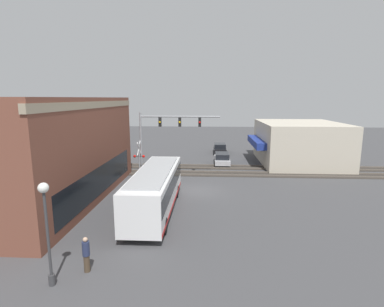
{
  "coord_description": "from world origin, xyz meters",
  "views": [
    {
      "loc": [
        -25.39,
        -0.97,
        8.04
      ],
      "look_at": [
        3.5,
        0.68,
        2.66
      ],
      "focal_mm": 28.0,
      "sensor_mm": 36.0,
      "label": 1
    }
  ],
  "objects_px": {
    "crossing_signal": "(139,156)",
    "streetlamp": "(47,225)",
    "parked_car_silver": "(222,159)",
    "parked_car_black": "(220,149)",
    "city_bus": "(155,189)",
    "pedestrian_by_lamp": "(86,254)"
  },
  "relations": [
    {
      "from": "crossing_signal",
      "to": "streetlamp",
      "type": "relative_size",
      "value": 0.82
    },
    {
      "from": "streetlamp",
      "to": "parked_car_silver",
      "type": "bearing_deg",
      "value": -18.69
    },
    {
      "from": "crossing_signal",
      "to": "parked_car_black",
      "type": "xyz_separation_m",
      "value": [
        14.83,
        -8.6,
        -1.63
      ]
    },
    {
      "from": "city_bus",
      "to": "parked_car_black",
      "type": "relative_size",
      "value": 2.5
    },
    {
      "from": "pedestrian_by_lamp",
      "to": "parked_car_black",
      "type": "bearing_deg",
      "value": -13.08
    },
    {
      "from": "crossing_signal",
      "to": "pedestrian_by_lamp",
      "type": "xyz_separation_m",
      "value": [
        -16.51,
        -1.31,
        -1.42
      ]
    },
    {
      "from": "crossing_signal",
      "to": "parked_car_silver",
      "type": "relative_size",
      "value": 0.82
    },
    {
      "from": "city_bus",
      "to": "crossing_signal",
      "type": "xyz_separation_m",
      "value": [
        8.77,
        3.2,
        0.59
      ]
    },
    {
      "from": "city_bus",
      "to": "pedestrian_by_lamp",
      "type": "height_order",
      "value": "city_bus"
    },
    {
      "from": "streetlamp",
      "to": "parked_car_black",
      "type": "xyz_separation_m",
      "value": [
        32.45,
        -8.39,
        -2.11
      ]
    },
    {
      "from": "parked_car_silver",
      "to": "pedestrian_by_lamp",
      "type": "bearing_deg",
      "value": 162.92
    },
    {
      "from": "city_bus",
      "to": "parked_car_black",
      "type": "xyz_separation_m",
      "value": [
        23.6,
        -5.4,
        -1.03
      ]
    },
    {
      "from": "streetlamp",
      "to": "pedestrian_by_lamp",
      "type": "bearing_deg",
      "value": -45.1
    },
    {
      "from": "parked_car_black",
      "to": "city_bus",
      "type": "bearing_deg",
      "value": 167.11
    },
    {
      "from": "crossing_signal",
      "to": "pedestrian_by_lamp",
      "type": "distance_m",
      "value": 16.63
    },
    {
      "from": "city_bus",
      "to": "parked_car_black",
      "type": "distance_m",
      "value": 24.23
    },
    {
      "from": "city_bus",
      "to": "crossing_signal",
      "type": "bearing_deg",
      "value": 20.01
    },
    {
      "from": "city_bus",
      "to": "pedestrian_by_lamp",
      "type": "bearing_deg",
      "value": 166.32
    },
    {
      "from": "city_bus",
      "to": "parked_car_silver",
      "type": "bearing_deg",
      "value": -18.69
    },
    {
      "from": "crossing_signal",
      "to": "streetlamp",
      "type": "height_order",
      "value": "streetlamp"
    },
    {
      "from": "city_bus",
      "to": "parked_car_silver",
      "type": "distance_m",
      "value": 16.89
    },
    {
      "from": "streetlamp",
      "to": "crossing_signal",
      "type": "bearing_deg",
      "value": 0.65
    }
  ]
}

